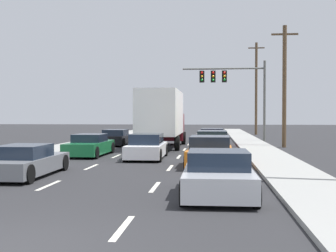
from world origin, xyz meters
The scene contains 16 objects.
ground_plane centered at (0.00, 25.00, 0.00)m, with size 140.00×140.00×0.00m, color #2B2B2D.
sidewalk_right centered at (6.41, 20.00, 0.07)m, with size 2.31×80.00×0.14m, color #9E9E99.
sidewalk_left centered at (-6.41, 20.00, 0.07)m, with size 2.31×80.00×0.14m, color #9E9E99.
lane_markings centered at (0.00, 24.11, 0.00)m, with size 3.54×57.00×0.01m.
car_black centered at (-3.53, 24.87, 0.55)m, with size 1.88×4.11×1.17m.
car_green centered at (-3.19, 16.72, 0.55)m, with size 1.87×4.57×1.19m.
car_gray centered at (-3.27, 8.51, 0.53)m, with size 1.87×4.65×1.16m.
box_truck centered at (0.10, 22.85, 2.19)m, with size 2.72×8.96×3.82m.
car_white centered at (0.15, 15.36, 0.59)m, with size 1.88×4.34×1.28m.
car_red centered at (3.47, 25.66, 0.57)m, with size 1.95×4.38×1.25m.
car_yellow centered at (3.48, 18.98, 0.61)m, with size 2.04×4.64×1.33m.
car_orange centered at (3.38, 12.47, 0.61)m, with size 2.09×4.48×1.32m.
car_silver centered at (3.63, 5.27, 0.57)m, with size 1.99×4.07×1.26m.
traffic_signal_mast centered at (4.66, 30.37, 5.01)m, with size 6.87×0.69×6.71m.
utility_pole_mid centered at (8.39, 24.14, 4.31)m, with size 1.80×0.28×8.35m.
utility_pole_far centered at (8.38, 43.72, 5.31)m, with size 1.80×0.28×10.33m.
Camera 1 is at (3.46, -7.04, 2.24)m, focal length 47.63 mm.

